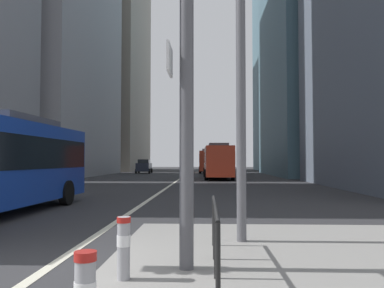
# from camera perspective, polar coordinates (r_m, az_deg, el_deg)

# --- Properties ---
(ground_plane) EXTENTS (160.00, 160.00, 0.00)m
(ground_plane) POSITION_cam_1_polar(r_m,az_deg,el_deg) (26.52, -3.57, -6.31)
(ground_plane) COLOR #303033
(lane_centre_line) EXTENTS (0.20, 80.00, 0.01)m
(lane_centre_line) POSITION_cam_1_polar(r_m,az_deg,el_deg) (36.47, -1.97, -5.23)
(lane_centre_line) COLOR beige
(lane_centre_line) RESTS_ON ground
(office_tower_left_mid) EXTENTS (11.81, 23.68, 41.67)m
(office_tower_left_mid) POSITION_cam_1_polar(r_m,az_deg,el_deg) (52.57, -19.85, 18.97)
(office_tower_left_mid) COLOR #9E9EA3
(office_tower_left_mid) RESTS_ON ground
(office_tower_left_far) EXTENTS (13.50, 21.47, 40.25)m
(office_tower_left_far) POSITION_cam_1_polar(r_m,az_deg,el_deg) (75.25, -12.45, 11.76)
(office_tower_left_far) COLOR gray
(office_tower_left_far) RESTS_ON ground
(office_tower_right_mid) EXTENTS (13.25, 20.52, 42.75)m
(office_tower_right_mid) POSITION_cam_1_polar(r_m,az_deg,el_deg) (53.92, 18.54, 19.01)
(office_tower_right_mid) COLOR slate
(office_tower_right_mid) RESTS_ON ground
(office_tower_right_far) EXTENTS (10.45, 17.14, 47.13)m
(office_tower_right_far) POSITION_cam_1_polar(r_m,az_deg,el_deg) (74.37, 13.71, 14.69)
(office_tower_right_far) COLOR slate
(office_tower_right_far) RESTS_ON ground
(city_bus_red_receding) EXTENTS (2.90, 10.72, 3.40)m
(city_bus_red_receding) POSITION_cam_1_polar(r_m,az_deg,el_deg) (38.90, 3.74, -2.35)
(city_bus_red_receding) COLOR red
(city_bus_red_receding) RESTS_ON ground
(city_bus_red_distant) EXTENTS (2.73, 10.69, 3.40)m
(city_bus_red_distant) POSITION_cam_1_polar(r_m,az_deg,el_deg) (57.21, 2.45, -2.36)
(city_bus_red_distant) COLOR red
(city_bus_red_distant) RESTS_ON ground
(car_oncoming_mid) EXTENTS (2.18, 4.44, 1.94)m
(car_oncoming_mid) POSITION_cam_1_polar(r_m,az_deg,el_deg) (55.20, -6.99, -3.22)
(car_oncoming_mid) COLOR #232838
(car_oncoming_mid) RESTS_ON ground
(car_receding_near) EXTENTS (2.15, 4.34, 1.94)m
(car_receding_near) POSITION_cam_1_polar(r_m,az_deg,el_deg) (60.10, 3.59, -3.17)
(car_receding_near) COLOR gold
(car_receding_near) RESTS_ON ground
(traffic_signal_gantry) EXTENTS (5.39, 0.65, 6.00)m
(traffic_signal_gantry) POSITION_cam_1_polar(r_m,az_deg,el_deg) (6.79, -16.53, 17.11)
(traffic_signal_gantry) COLOR #515156
(traffic_signal_gantry) RESTS_ON median_island
(bollard_right) EXTENTS (0.20, 0.20, 0.87)m
(bollard_right) POSITION_cam_1_polar(r_m,az_deg,el_deg) (5.75, -9.93, -14.22)
(bollard_right) COLOR #99999E
(bollard_right) RESTS_ON median_island
(pedestrian_railing) EXTENTS (0.06, 3.28, 0.98)m
(pedestrian_railing) POSITION_cam_1_polar(r_m,az_deg,el_deg) (6.21, 3.39, -11.41)
(pedestrian_railing) COLOR black
(pedestrian_railing) RESTS_ON median_island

